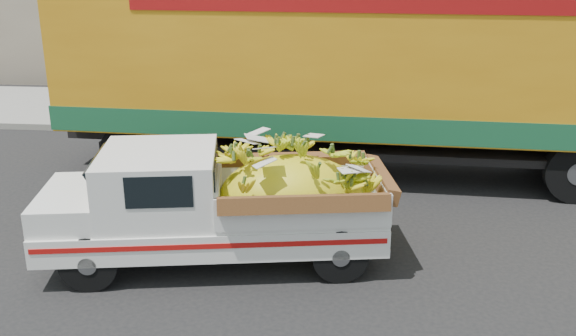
# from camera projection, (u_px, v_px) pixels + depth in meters

# --- Properties ---
(ground) EXTENTS (100.00, 100.00, 0.00)m
(ground) POSITION_uv_depth(u_px,v_px,m) (331.00, 274.00, 8.67)
(ground) COLOR black
(ground) RESTS_ON ground
(curb) EXTENTS (60.00, 0.25, 0.15)m
(curb) POSITION_uv_depth(u_px,v_px,m) (340.00, 134.00, 14.91)
(curb) COLOR gray
(curb) RESTS_ON ground
(sidewalk) EXTENTS (60.00, 4.00, 0.14)m
(sidewalk) POSITION_uv_depth(u_px,v_px,m) (342.00, 112.00, 16.89)
(sidewalk) COLOR gray
(sidewalk) RESTS_ON ground
(pickup_truck) EXTENTS (4.83, 2.43, 1.62)m
(pickup_truck) POSITION_uv_depth(u_px,v_px,m) (240.00, 202.00, 8.82)
(pickup_truck) COLOR black
(pickup_truck) RESTS_ON ground
(semi_trailer) EXTENTS (12.03, 3.08, 3.80)m
(semi_trailer) POSITION_uv_depth(u_px,v_px,m) (378.00, 65.00, 11.88)
(semi_trailer) COLOR black
(semi_trailer) RESTS_ON ground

